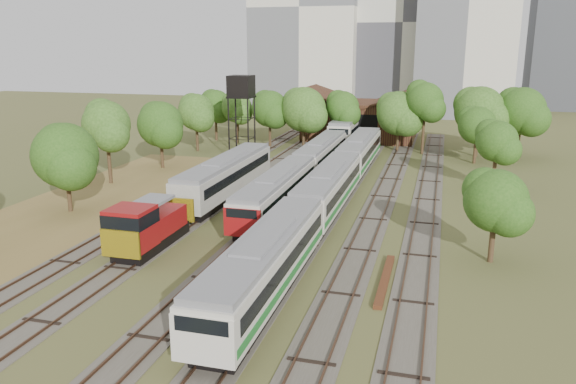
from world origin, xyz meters
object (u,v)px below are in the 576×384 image
(railcar_green_set, at_px, (329,189))
(water_tower, at_px, (241,89))
(railcar_red_set, at_px, (302,171))
(shunter_locomotive, at_px, (145,227))

(railcar_green_set, bearing_deg, water_tower, 126.74)
(railcar_red_set, relative_size, shunter_locomotive, 4.27)
(railcar_red_set, relative_size, water_tower, 3.43)
(shunter_locomotive, xyz_separation_m, water_tower, (-5.01, 32.92, 6.78))
(shunter_locomotive, bearing_deg, railcar_red_set, 73.10)
(railcar_green_set, relative_size, shunter_locomotive, 6.43)
(railcar_red_set, height_order, railcar_green_set, railcar_green_set)
(railcar_red_set, height_order, shunter_locomotive, shunter_locomotive)
(railcar_red_set, xyz_separation_m, railcar_green_set, (4.00, -6.94, 0.12))
(railcar_red_set, bearing_deg, water_tower, 129.89)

